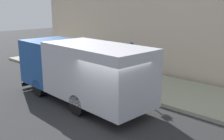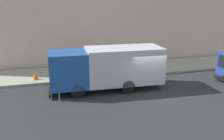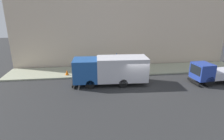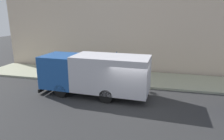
# 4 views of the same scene
# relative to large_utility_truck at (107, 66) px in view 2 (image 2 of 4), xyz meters

# --- Properties ---
(ground) EXTENTS (80.00, 80.00, 0.00)m
(ground) POSITION_rel_large_utility_truck_xyz_m (-0.91, -2.70, -1.64)
(ground) COLOR #2B2B2C
(sidewalk) EXTENTS (4.34, 30.00, 0.18)m
(sidewalk) POSITION_rel_large_utility_truck_xyz_m (4.27, -2.70, -1.55)
(sidewalk) COLOR #9FA287
(sidewalk) RESTS_ON ground
(building_facade) EXTENTS (0.50, 30.00, 9.49)m
(building_facade) POSITION_rel_large_utility_truck_xyz_m (6.94, -2.70, 3.11)
(building_facade) COLOR beige
(building_facade) RESTS_ON ground
(large_utility_truck) EXTENTS (2.85, 7.88, 2.91)m
(large_utility_truck) POSITION_rel_large_utility_truck_xyz_m (0.00, 0.00, 0.00)
(large_utility_truck) COLOR #1F509C
(large_utility_truck) RESTS_ON ground
(pedestrian_walking) EXTENTS (0.44, 0.44, 1.79)m
(pedestrian_walking) POSITION_rel_large_utility_truck_xyz_m (3.32, 2.62, -0.51)
(pedestrian_walking) COLOR brown
(pedestrian_walking) RESTS_ON sidewalk
(traffic_cone_orange) EXTENTS (0.43, 0.43, 0.62)m
(traffic_cone_orange) POSITION_rel_large_utility_truck_xyz_m (3.02, 4.89, -1.15)
(traffic_cone_orange) COLOR orange
(traffic_cone_orange) RESTS_ON sidewalk
(street_sign_post) EXTENTS (0.44, 0.08, 2.60)m
(street_sign_post) POSITION_rel_large_utility_truck_xyz_m (2.49, -1.02, 0.07)
(street_sign_post) COLOR #4C5156
(street_sign_post) RESTS_ON sidewalk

